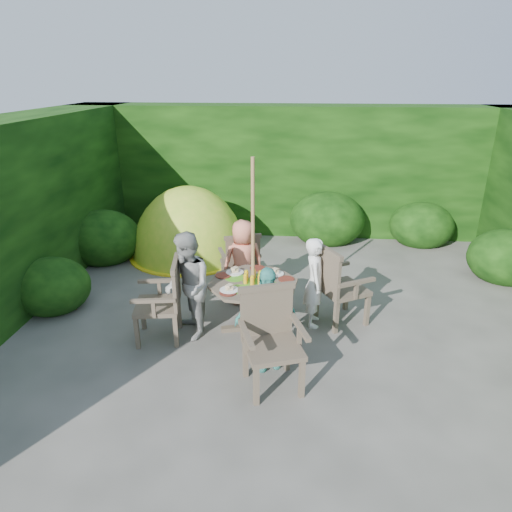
# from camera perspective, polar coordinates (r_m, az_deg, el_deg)

# --- Properties ---
(ground) EXTENTS (60.00, 60.00, 0.00)m
(ground) POSITION_cam_1_polar(r_m,az_deg,el_deg) (6.05, 4.53, -8.61)
(ground) COLOR #4E4C45
(ground) RESTS_ON ground
(hedge_enclosure) EXTENTS (9.00, 9.00, 2.50)m
(hedge_enclosure) POSITION_cam_1_polar(r_m,az_deg,el_deg) (6.80, 5.06, 6.33)
(hedge_enclosure) COLOR black
(hedge_enclosure) RESTS_ON ground
(patio_table) EXTENTS (1.40, 1.40, 0.79)m
(patio_table) POSITION_cam_1_polar(r_m,az_deg,el_deg) (5.69, -0.33, -4.22)
(patio_table) COLOR #44392C
(patio_table) RESTS_ON ground
(parasol_pole) EXTENTS (0.05, 0.05, 2.20)m
(parasol_pole) POSITION_cam_1_polar(r_m,az_deg,el_deg) (5.48, -0.39, 0.87)
(parasol_pole) COLOR olive
(parasol_pole) RESTS_ON ground
(garden_chair_right) EXTENTS (0.77, 0.80, 1.02)m
(garden_chair_right) POSITION_cam_1_polar(r_m,az_deg,el_deg) (5.95, 10.10, -3.53)
(garden_chair_right) COLOR #44392C
(garden_chair_right) RESTS_ON ground
(garden_chair_left) EXTENTS (0.61, 0.67, 0.98)m
(garden_chair_left) POSITION_cam_1_polar(r_m,az_deg,el_deg) (5.64, -11.42, -5.36)
(garden_chair_left) COLOR #44392C
(garden_chair_left) RESTS_ON ground
(garden_chair_back) EXTENTS (0.68, 0.64, 0.91)m
(garden_chair_back) POSITION_cam_1_polar(r_m,az_deg,el_deg) (6.71, -1.92, -0.70)
(garden_chair_back) COLOR #44392C
(garden_chair_back) RESTS_ON ground
(garden_chair_front) EXTENTS (0.75, 0.71, 1.02)m
(garden_chair_front) POSITION_cam_1_polar(r_m,az_deg,el_deg) (4.76, 1.85, -10.08)
(garden_chair_front) COLOR #44392C
(garden_chair_front) RESTS_ON ground
(child_right) EXTENTS (0.28, 0.43, 1.18)m
(child_right) POSITION_cam_1_polar(r_m,az_deg,el_deg) (5.85, 7.38, -3.27)
(child_right) COLOR white
(child_right) RESTS_ON ground
(child_left) EXTENTS (0.76, 0.82, 1.34)m
(child_left) POSITION_cam_1_polar(r_m,az_deg,el_deg) (5.58, -8.52, -3.77)
(child_left) COLOR #9B9B96
(child_left) RESTS_ON ground
(child_back) EXTENTS (0.70, 0.59, 1.21)m
(child_back) POSITION_cam_1_polar(r_m,az_deg,el_deg) (6.39, -1.61, -0.73)
(child_back) COLOR #E97E60
(child_back) RESTS_ON ground
(child_front) EXTENTS (0.76, 0.56, 1.20)m
(child_front) POSITION_cam_1_polar(r_m,az_deg,el_deg) (4.98, 1.23, -7.80)
(child_front) COLOR #4BB0A4
(child_front) RESTS_ON ground
(dome_tent) EXTENTS (2.38, 2.38, 2.47)m
(dome_tent) POSITION_cam_1_polar(r_m,az_deg,el_deg) (8.42, -8.23, 0.31)
(dome_tent) COLOR #94CB27
(dome_tent) RESTS_ON ground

